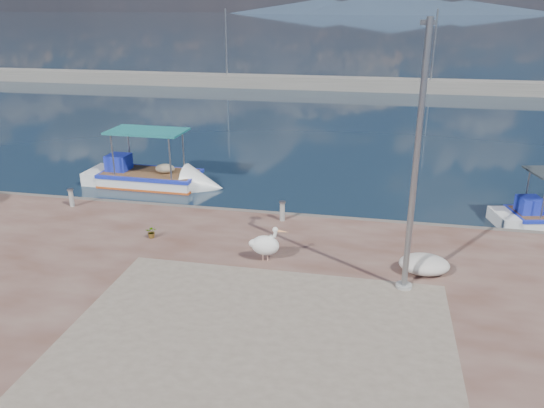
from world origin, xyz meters
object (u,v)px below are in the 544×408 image
(lamp_post, at_px, (415,172))
(pelican, at_px, (266,245))
(boat_left, at_px, (150,180))
(bollard_near, at_px, (282,210))

(lamp_post, bearing_deg, pelican, 168.44)
(boat_left, relative_size, lamp_post, 0.89)
(pelican, bearing_deg, lamp_post, -15.12)
(pelican, relative_size, bollard_near, 1.59)
(boat_left, height_order, lamp_post, lamp_post)
(boat_left, xyz_separation_m, bollard_near, (6.99, -4.28, 0.66))
(boat_left, distance_m, pelican, 10.37)
(lamp_post, bearing_deg, bollard_near, 135.38)
(pelican, bearing_deg, bollard_near, 88.08)
(pelican, distance_m, lamp_post, 4.97)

